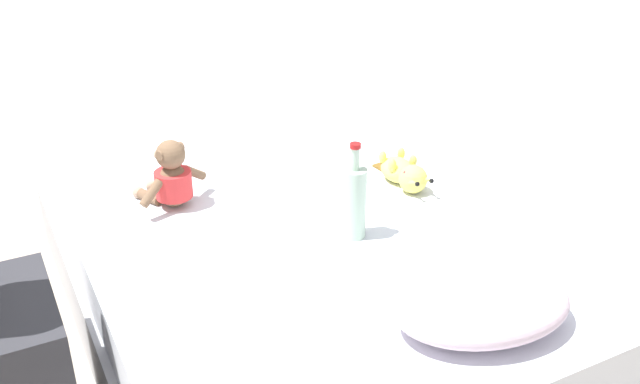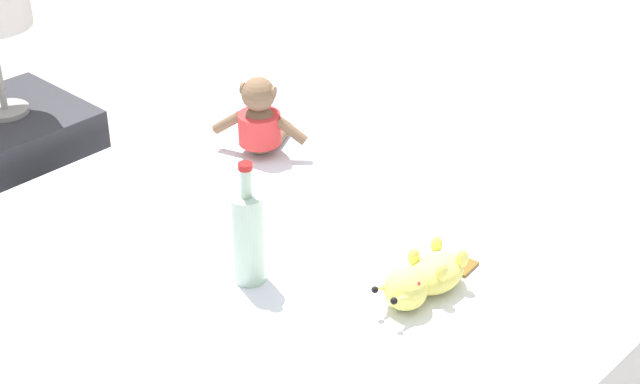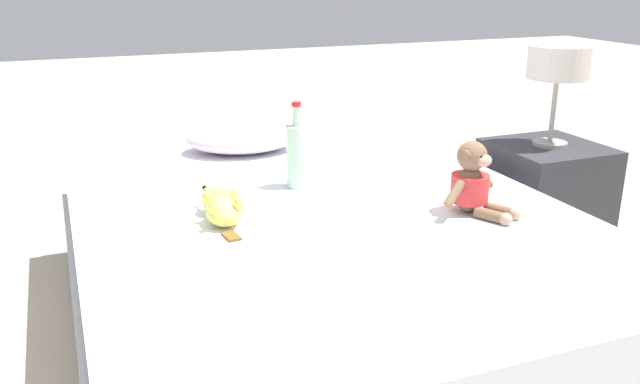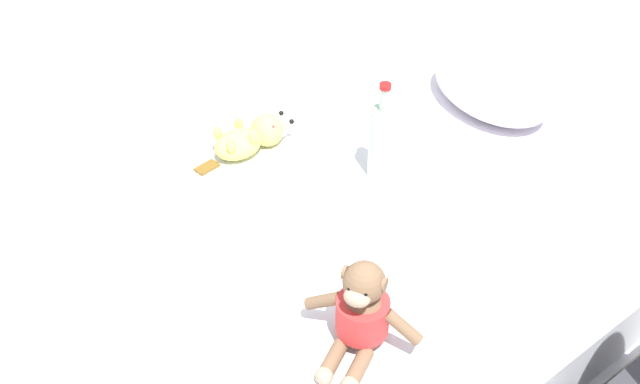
# 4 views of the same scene
# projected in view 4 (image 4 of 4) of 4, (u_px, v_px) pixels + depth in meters

# --- Properties ---
(ground_plane) EXTENTS (16.00, 16.00, 0.00)m
(ground_plane) POSITION_uv_depth(u_px,v_px,m) (320.00, 321.00, 2.50)
(ground_plane) COLOR #B7A893
(bed) EXTENTS (1.59, 2.06, 0.47)m
(bed) POSITION_uv_depth(u_px,v_px,m) (320.00, 268.00, 2.35)
(bed) COLOR #B2B2B7
(bed) RESTS_ON ground_plane
(pillow) EXTENTS (0.51, 0.40, 0.12)m
(pillow) POSITION_uv_depth(u_px,v_px,m) (492.00, 87.00, 2.56)
(pillow) COLOR silver
(pillow) RESTS_ON bed
(plush_monkey) EXTENTS (0.27, 0.25, 0.24)m
(plush_monkey) POSITION_uv_depth(u_px,v_px,m) (361.00, 314.00, 1.76)
(plush_monkey) COLOR brown
(plush_monkey) RESTS_ON bed
(plush_yellow_creature) EXTENTS (0.12, 0.33, 0.10)m
(plush_yellow_creature) POSITION_uv_depth(u_px,v_px,m) (250.00, 137.00, 2.37)
(plush_yellow_creature) COLOR #EAE066
(plush_yellow_creature) RESTS_ON bed
(glass_bottle) EXTENTS (0.08, 0.08, 0.31)m
(glass_bottle) POSITION_uv_depth(u_px,v_px,m) (383.00, 142.00, 2.23)
(glass_bottle) COLOR #B2D1B7
(glass_bottle) RESTS_ON bed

